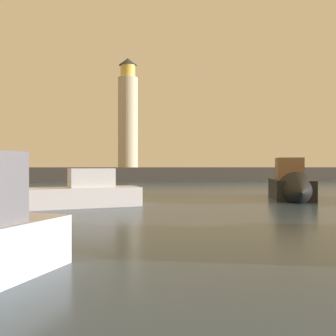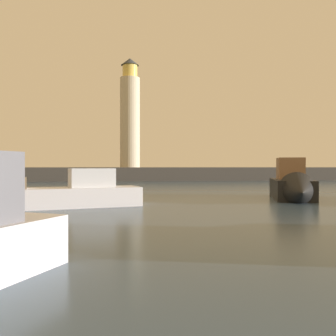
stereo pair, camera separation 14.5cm
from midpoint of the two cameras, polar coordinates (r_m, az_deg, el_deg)
ground_plane at (r=27.93m, az=-2.44°, el=-4.10°), size 220.00×220.00×0.00m
breakwater at (r=54.72m, az=-4.65°, el=-0.94°), size 91.22×5.52×1.99m
lighthouse at (r=55.19m, az=-6.33°, el=8.10°), size 2.92×2.92×16.21m
motorboat_3 at (r=24.40m, az=18.63°, el=-2.75°), size 4.33×7.68×3.10m
motorboat_5 at (r=19.73m, az=-16.99°, el=-3.99°), size 8.01×4.15×2.50m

